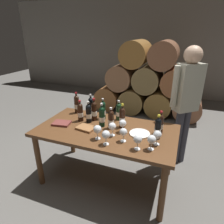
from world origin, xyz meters
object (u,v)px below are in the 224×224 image
(wine_bottle_9, at_px, (119,111))
(sommelier_presenting, at_px, (187,97))
(wine_glass_1, at_px, (138,139))
(wine_bottle_1, at_px, (80,112))
(wine_bottle_10, at_px, (77,104))
(dining_table, at_px, (106,136))
(wine_bottle_2, at_px, (111,119))
(serving_plate, at_px, (140,133))
(wine_bottle_4, at_px, (160,124))
(tasting_notebook, at_px, (62,123))
(wine_bottle_8, at_px, (102,117))
(wine_glass_3, at_px, (112,127))
(wine_glass_2, at_px, (106,135))
(wine_bottle_3, at_px, (103,110))
(wine_glass_7, at_px, (98,130))
(wine_glass_5, at_px, (123,132))
(wine_bottle_0, at_px, (94,111))
(wine_bottle_5, at_px, (91,106))
(wine_bottle_7, at_px, (89,113))
(wine_glass_6, at_px, (152,140))
(wine_bottle_11, at_px, (158,128))
(wine_bottle_6, at_px, (122,117))
(leather_ledger, at_px, (86,128))
(wine_glass_4, at_px, (123,123))
(wine_glass_0, at_px, (157,135))

(wine_bottle_9, bearing_deg, sommelier_presenting, 27.41)
(wine_glass_1, bearing_deg, sommelier_presenting, 68.52)
(wine_bottle_1, relative_size, wine_bottle_10, 0.92)
(dining_table, height_order, wine_bottle_2, wine_bottle_2)
(wine_bottle_2, distance_m, serving_plate, 0.39)
(wine_bottle_4, xyz_separation_m, tasting_notebook, (-1.21, -0.22, -0.11))
(wine_bottle_10, bearing_deg, wine_bottle_8, -28.07)
(wine_glass_3, bearing_deg, wine_glass_2, -88.33)
(wine_glass_3, bearing_deg, serving_plate, 26.87)
(wine_bottle_3, distance_m, wine_glass_7, 0.55)
(wine_glass_5, relative_size, wine_glass_7, 0.95)
(wine_bottle_0, distance_m, wine_bottle_9, 0.33)
(wine_bottle_10, xyz_separation_m, wine_glass_1, (1.06, -0.63, -0.02))
(wine_bottle_4, relative_size, sommelier_presenting, 0.16)
(wine_bottle_5, relative_size, wine_glass_5, 2.02)
(wine_bottle_2, bearing_deg, wine_bottle_9, 89.25)
(wine_bottle_3, bearing_deg, wine_bottle_7, -126.28)
(wine_bottle_1, height_order, wine_bottle_10, wine_bottle_10)
(wine_bottle_5, distance_m, tasting_notebook, 0.47)
(wine_bottle_1, xyz_separation_m, wine_bottle_2, (0.46, -0.06, -0.01))
(wine_glass_2, bearing_deg, wine_bottle_2, 103.21)
(dining_table, height_order, wine_bottle_5, wine_bottle_5)
(wine_bottle_8, height_order, tasting_notebook, wine_bottle_8)
(wine_bottle_7, bearing_deg, wine_bottle_2, -9.48)
(wine_glass_6, bearing_deg, wine_glass_1, -160.42)
(tasting_notebook, bearing_deg, wine_bottle_0, 29.53)
(wine_bottle_5, bearing_deg, wine_glass_2, -52.17)
(wine_bottle_11, height_order, wine_glass_6, wine_bottle_11)
(wine_bottle_4, height_order, wine_bottle_11, wine_bottle_11)
(serving_plate, bearing_deg, wine_bottle_9, 140.92)
(wine_glass_7, distance_m, tasting_notebook, 0.63)
(wine_glass_6, bearing_deg, wine_bottle_3, 145.29)
(wine_glass_5, distance_m, wine_glass_6, 0.32)
(wine_bottle_3, relative_size, wine_glass_2, 1.79)
(wine_bottle_6, relative_size, wine_glass_7, 1.87)
(leather_ledger, bearing_deg, wine_bottle_1, 142.15)
(wine_bottle_5, xyz_separation_m, wine_glass_5, (0.64, -0.51, -0.03))
(wine_glass_4, bearing_deg, wine_bottle_8, 169.15)
(wine_bottle_8, height_order, wine_glass_6, wine_bottle_8)
(wine_bottle_4, distance_m, wine_glass_3, 0.56)
(wine_bottle_10, height_order, wine_glass_7, wine_bottle_10)
(dining_table, height_order, wine_bottle_7, wine_bottle_7)
(wine_glass_0, height_order, tasting_notebook, wine_glass_0)
(wine_glass_5, height_order, serving_plate, wine_glass_5)
(wine_glass_3, bearing_deg, wine_bottle_5, 138.31)
(wine_glass_5, bearing_deg, wine_bottle_9, 114.39)
(wine_bottle_10, height_order, tasting_notebook, wine_bottle_10)
(wine_bottle_4, relative_size, tasting_notebook, 1.27)
(wine_bottle_0, height_order, wine_bottle_4, wine_bottle_0)
(wine_bottle_4, xyz_separation_m, wine_bottle_8, (-0.71, -0.08, 0.01))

